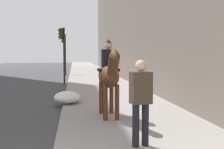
{
  "coord_description": "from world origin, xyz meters",
  "views": [
    {
      "loc": [
        -3.14,
        -0.41,
        1.93
      ],
      "look_at": [
        4.0,
        -1.4,
        1.4
      ],
      "focal_mm": 44.32,
      "sensor_mm": 36.0,
      "label": 1
    }
  ],
  "objects_px": {
    "mounted_horse_near": "(109,75)",
    "traffic_light_far_curb": "(64,48)",
    "traffic_light_near_curb": "(63,46)",
    "pedestrian_greeting": "(141,97)"
  },
  "relations": [
    {
      "from": "traffic_light_near_curb",
      "to": "traffic_light_far_curb",
      "type": "xyz_separation_m",
      "value": [
        7.44,
        0.15,
        0.06
      ]
    },
    {
      "from": "mounted_horse_near",
      "to": "traffic_light_far_curb",
      "type": "height_order",
      "value": "traffic_light_far_curb"
    },
    {
      "from": "traffic_light_near_curb",
      "to": "traffic_light_far_curb",
      "type": "relative_size",
      "value": 0.98
    },
    {
      "from": "mounted_horse_near",
      "to": "pedestrian_greeting",
      "type": "xyz_separation_m",
      "value": [
        -2.59,
        -0.3,
        -0.25
      ]
    },
    {
      "from": "pedestrian_greeting",
      "to": "traffic_light_near_curb",
      "type": "distance_m",
      "value": 13.17
    },
    {
      "from": "mounted_horse_near",
      "to": "traffic_light_far_curb",
      "type": "xyz_separation_m",
      "value": [
        17.8,
        1.86,
        1.16
      ]
    },
    {
      "from": "pedestrian_greeting",
      "to": "traffic_light_near_curb",
      "type": "bearing_deg",
      "value": 0.18
    },
    {
      "from": "mounted_horse_near",
      "to": "traffic_light_near_curb",
      "type": "distance_m",
      "value": 10.56
    },
    {
      "from": "mounted_horse_near",
      "to": "traffic_light_far_curb",
      "type": "relative_size",
      "value": 0.6
    },
    {
      "from": "pedestrian_greeting",
      "to": "traffic_light_near_curb",
      "type": "relative_size",
      "value": 0.47
    }
  ]
}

